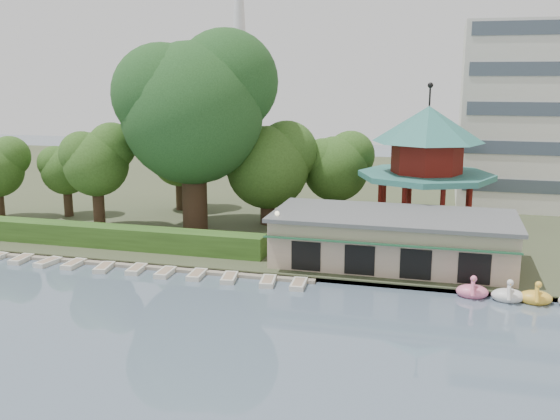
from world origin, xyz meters
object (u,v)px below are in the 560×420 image
(dock, at_px, (109,262))
(boathouse, at_px, (393,238))
(big_tree, at_px, (195,103))
(pavilion, at_px, (427,158))

(dock, bearing_deg, boathouse, 12.24)
(dock, xyz_separation_m, big_tree, (3.18, 11.01, 12.16))
(dock, xyz_separation_m, boathouse, (22.00, 4.77, 2.25))
(big_tree, bearing_deg, pavilion, 10.31)
(pavilion, bearing_deg, boathouse, -101.28)
(dock, relative_size, pavilion, 2.52)
(boathouse, relative_size, big_tree, 1.00)
(dock, distance_m, big_tree, 16.71)
(dock, height_order, boathouse, boathouse)
(pavilion, height_order, big_tree, big_tree)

